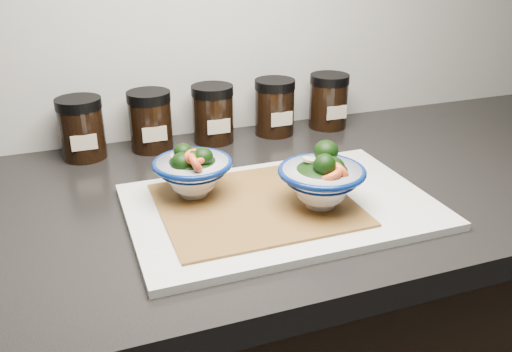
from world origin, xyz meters
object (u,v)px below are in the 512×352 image
object	(u,v)px
spice_jar_a	(82,128)
spice_jar_e	(329,101)
bowl_left	(193,171)
spice_jar_d	(275,107)
bowl_right	(322,180)
spice_jar_b	(150,121)
cutting_board	(281,206)
spice_jar_c	(213,114)

from	to	relation	value
spice_jar_a	spice_jar_e	bearing A→B (deg)	0.00
bowl_left	spice_jar_d	distance (m)	0.34
bowl_left	spice_jar_e	distance (m)	0.44
bowl_right	spice_jar_a	xyz separation A→B (m)	(-0.31, 0.35, 0.00)
spice_jar_b	bowl_left	bearing A→B (deg)	-85.84
cutting_board	spice_jar_a	size ratio (longest dim) A/B	3.98
bowl_right	spice_jar_c	bearing A→B (deg)	100.04
bowl_right	spice_jar_b	bearing A→B (deg)	117.78
cutting_board	spice_jar_b	xyz separation A→B (m)	(-0.14, 0.32, 0.05)
cutting_board	bowl_right	bearing A→B (deg)	-33.18
spice_jar_d	spice_jar_e	size ratio (longest dim) A/B	1.00
cutting_board	spice_jar_a	distance (m)	0.41
spice_jar_c	spice_jar_e	xyz separation A→B (m)	(0.25, 0.00, 0.00)
spice_jar_b	spice_jar_d	world-z (taller)	same
spice_jar_b	spice_jar_e	world-z (taller)	same
bowl_right	spice_jar_b	distance (m)	0.40
bowl_left	spice_jar_c	xyz separation A→B (m)	(0.10, 0.25, 0.00)
bowl_left	bowl_right	bearing A→B (deg)	-30.67
spice_jar_a	spice_jar_c	world-z (taller)	same
spice_jar_d	bowl_right	bearing A→B (deg)	-100.99
bowl_right	spice_jar_d	bearing A→B (deg)	79.01
spice_jar_a	spice_jar_d	bearing A→B (deg)	0.00
bowl_right	spice_jar_e	bearing A→B (deg)	61.46
bowl_left	spice_jar_d	size ratio (longest dim) A/B	1.08
bowl_right	spice_jar_d	size ratio (longest dim) A/B	1.13
bowl_left	spice_jar_c	bearing A→B (deg)	67.50
spice_jar_b	spice_jar_d	xyz separation A→B (m)	(0.25, 0.00, 0.00)
spice_jar_e	spice_jar_d	bearing A→B (deg)	180.00
spice_jar_c	spice_jar_d	size ratio (longest dim) A/B	1.00
spice_jar_a	spice_jar_c	distance (m)	0.25
cutting_board	spice_jar_c	size ratio (longest dim) A/B	3.98
spice_jar_c	bowl_right	bearing A→B (deg)	-79.96
spice_jar_a	spice_jar_b	bearing A→B (deg)	0.00
bowl_left	spice_jar_b	xyz separation A→B (m)	(-0.02, 0.25, 0.00)
spice_jar_b	bowl_right	bearing A→B (deg)	-62.22
bowl_left	spice_jar_a	distance (m)	0.29
cutting_board	spice_jar_b	world-z (taller)	spice_jar_b
bowl_left	spice_jar_a	xyz separation A→B (m)	(-0.14, 0.25, 0.00)
cutting_board	bowl_left	bearing A→B (deg)	150.45
bowl_left	spice_jar_d	xyz separation A→B (m)	(0.24, 0.25, 0.00)
cutting_board	bowl_right	size ratio (longest dim) A/B	3.52
spice_jar_b	spice_jar_c	bearing A→B (deg)	0.00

